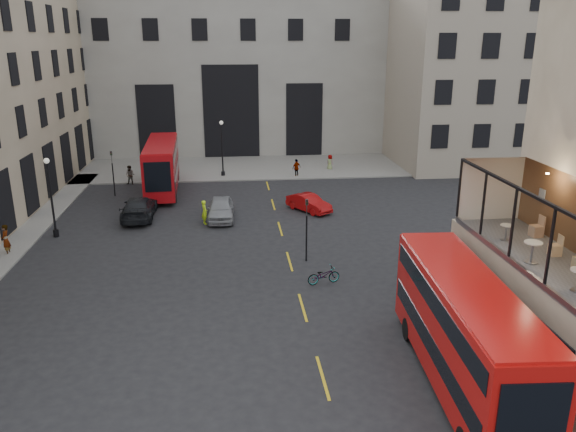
{
  "coord_description": "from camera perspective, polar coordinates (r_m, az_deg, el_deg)",
  "views": [
    {
      "loc": [
        -5.34,
        -18.67,
        12.6
      ],
      "look_at": [
        -2.14,
        11.48,
        3.0
      ],
      "focal_mm": 35.0,
      "sensor_mm": 36.0,
      "label": 1
    }
  ],
  "objects": [
    {
      "name": "cafe_table_far",
      "position": [
        24.92,
        21.31,
        -1.33
      ],
      "size": [
        0.53,
        0.53,
        0.67
      ],
      "color": "beige",
      "rests_on": "cafe_floor"
    },
    {
      "name": "cafe_chair_d",
      "position": [
        25.92,
        23.93,
        -1.33
      ],
      "size": [
        0.48,
        0.48,
        0.91
      ],
      "color": "tan",
      "rests_on": "cafe_floor"
    },
    {
      "name": "car_a",
      "position": [
        41.12,
        -6.85,
        0.74
      ],
      "size": [
        1.94,
        4.63,
        1.57
      ],
      "primitive_type": "imported",
      "rotation": [
        0.0,
        0.0,
        -0.02
      ],
      "color": "gray",
      "rests_on": "ground"
    },
    {
      "name": "pedestrian_a",
      "position": [
        52.56,
        -15.73,
        4.01
      ],
      "size": [
        0.98,
        0.84,
        1.74
      ],
      "primitive_type": "imported",
      "rotation": [
        0.0,
        0.0,
        -0.23
      ],
      "color": "gray",
      "rests_on": "ground"
    },
    {
      "name": "cafe_table_mid",
      "position": [
        22.75,
        23.59,
        -3.09
      ],
      "size": [
        0.66,
        0.66,
        0.82
      ],
      "color": "white",
      "rests_on": "cafe_floor"
    },
    {
      "name": "cafe_floor",
      "position": [
        23.53,
        24.7,
        -4.12
      ],
      "size": [
        3.0,
        10.0,
        0.1
      ],
      "primitive_type": "cube",
      "color": "slate",
      "rests_on": "host_frontage"
    },
    {
      "name": "traffic_light_near",
      "position": [
        32.61,
        1.9,
        -0.62
      ],
      "size": [
        0.16,
        0.2,
        3.8
      ],
      "color": "black",
      "rests_on": "ground"
    },
    {
      "name": "ground",
      "position": [
        23.15,
        8.63,
        -15.63
      ],
      "size": [
        140.0,
        140.0,
        0.0
      ],
      "primitive_type": "plane",
      "color": "black",
      "rests_on": "ground"
    },
    {
      "name": "street_lamp_a",
      "position": [
        39.81,
        -22.86,
        1.31
      ],
      "size": [
        0.36,
        0.36,
        5.33
      ],
      "color": "black",
      "rests_on": "ground"
    },
    {
      "name": "host_frontage",
      "position": [
        24.41,
        24.01,
        -9.15
      ],
      "size": [
        3.0,
        11.0,
        4.5
      ],
      "primitive_type": "cube",
      "color": "#C1AE91",
      "rests_on": "ground"
    },
    {
      "name": "car_c",
      "position": [
        42.46,
        -14.9,
        0.81
      ],
      "size": [
        2.28,
        5.48,
        1.58
      ],
      "primitive_type": "imported",
      "rotation": [
        0.0,
        0.0,
        3.15
      ],
      "color": "black",
      "rests_on": "ground"
    },
    {
      "name": "gateway",
      "position": [
        66.74,
        -5.95,
        14.72
      ],
      "size": [
        35.0,
        10.6,
        18.0
      ],
      "color": "#A09F95",
      "rests_on": "ground"
    },
    {
      "name": "traffic_light_far",
      "position": [
        48.73,
        -17.4,
        4.71
      ],
      "size": [
        0.16,
        0.2,
        3.8
      ],
      "color": "black",
      "rests_on": "ground"
    },
    {
      "name": "pedestrian_c",
      "position": [
        53.53,
        0.87,
        4.9
      ],
      "size": [
        1.07,
        0.92,
        1.72
      ],
      "primitive_type": "imported",
      "rotation": [
        0.0,
        0.0,
        3.75
      ],
      "color": "gray",
      "rests_on": "ground"
    },
    {
      "name": "bus_far",
      "position": [
        49.27,
        -12.7,
        5.18
      ],
      "size": [
        2.96,
        10.79,
        4.26
      ],
      "color": "#AB0B10",
      "rests_on": "ground"
    },
    {
      "name": "pedestrian_d",
      "position": [
        56.53,
        4.28,
        5.45
      ],
      "size": [
        0.84,
        0.91,
        1.55
      ],
      "primitive_type": "imported",
      "rotation": [
        0.0,
        0.0,
        2.18
      ],
      "color": "gray",
      "rests_on": "ground"
    },
    {
      "name": "pedestrian_b",
      "position": [
        54.41,
        -11.93,
        4.81
      ],
      "size": [
        1.4,
        1.16,
        1.88
      ],
      "primitive_type": "imported",
      "rotation": [
        0.0,
        0.0,
        0.45
      ],
      "color": "gray",
      "rests_on": "ground"
    },
    {
      "name": "cyclist",
      "position": [
        40.18,
        -8.48,
        0.39
      ],
      "size": [
        0.6,
        0.73,
        1.72
      ],
      "primitive_type": "imported",
      "rotation": [
        0.0,
        0.0,
        1.92
      ],
      "color": "#C9F71A",
      "rests_on": "ground"
    },
    {
      "name": "pavement_far",
      "position": [
        58.05,
        -6.59,
        4.98
      ],
      "size": [
        40.0,
        12.0,
        0.12
      ],
      "primitive_type": "cube",
      "color": "slate",
      "rests_on": "ground"
    },
    {
      "name": "building_right",
      "position": [
        63.92,
        17.92,
        14.78
      ],
      "size": [
        16.6,
        18.6,
        20.0
      ],
      "color": "gray",
      "rests_on": "ground"
    },
    {
      "name": "bus_near",
      "position": [
        22.06,
        17.46,
        -10.81
      ],
      "size": [
        3.11,
        10.9,
        4.3
      ],
      "color": "#AE0E0C",
      "rests_on": "ground"
    },
    {
      "name": "car_b",
      "position": [
        42.78,
        2.13,
        1.33
      ],
      "size": [
        3.37,
        3.99,
        1.29
      ],
      "primitive_type": "imported",
      "rotation": [
        0.0,
        0.0,
        0.61
      ],
      "color": "#9A090A",
      "rests_on": "ground"
    },
    {
      "name": "pedestrian_e",
      "position": [
        38.06,
        -26.76,
        -2.19
      ],
      "size": [
        0.49,
        0.72,
        1.92
      ],
      "primitive_type": "imported",
      "rotation": [
        0.0,
        0.0,
        4.76
      ],
      "color": "gray",
      "rests_on": "ground"
    },
    {
      "name": "street_lamp_b",
      "position": [
        53.66,
        -6.69,
        6.48
      ],
      "size": [
        0.36,
        0.36,
        5.33
      ],
      "color": "black",
      "rests_on": "ground"
    },
    {
      "name": "cafe_chair_c",
      "position": [
        24.0,
        25.51,
        -3.06
      ],
      "size": [
        0.42,
        0.42,
        0.82
      ],
      "color": "#DBB17E",
      "rests_on": "cafe_floor"
    },
    {
      "name": "bicycle",
      "position": [
        30.33,
        3.64,
        -6.02
      ],
      "size": [
        1.92,
        1.03,
        0.96
      ],
      "primitive_type": "imported",
      "rotation": [
        0.0,
        0.0,
        1.8
      ],
      "color": "gray",
      "rests_on": "ground"
    }
  ]
}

